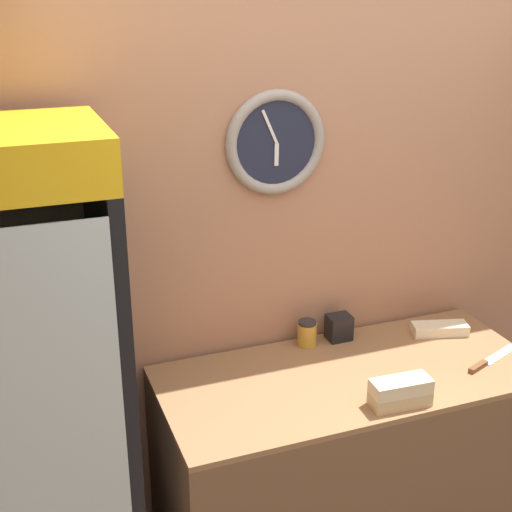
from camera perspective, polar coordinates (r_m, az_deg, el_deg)
wall_back at (r=3.25m, az=4.57°, el=1.74°), size 5.20×0.10×2.70m
prep_counter at (r=3.36m, az=7.26°, el=-15.61°), size 1.65×0.74×0.86m
beverage_cooler at (r=2.78m, az=-18.50°, el=-8.94°), size 0.73×0.68×2.01m
sandwich_stack_bottom at (r=2.93m, az=11.44°, el=-11.12°), size 0.25×0.12×0.06m
sandwich_stack_middle at (r=2.90m, az=11.52°, el=-10.17°), size 0.25×0.11×0.06m
sandwich_flat_left at (r=3.51m, az=14.49°, el=-5.66°), size 0.28×0.16×0.05m
chefs_knife at (r=3.32m, az=17.99°, el=-8.06°), size 0.35×0.17×0.02m
condiment_jar at (r=3.30m, az=4.10°, el=-6.18°), size 0.09×0.09×0.12m
napkin_dispenser at (r=3.36m, az=6.65°, el=-5.69°), size 0.11×0.09×0.12m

